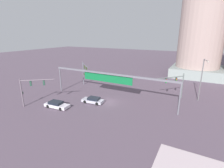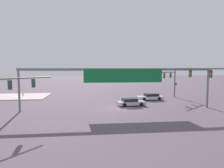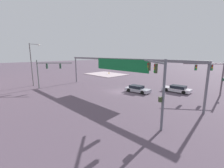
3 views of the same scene
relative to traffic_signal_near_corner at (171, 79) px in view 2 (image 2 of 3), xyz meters
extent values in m
plane|color=#584958|center=(12.08, 8.63, -3.88)|extent=(238.61, 238.61, 0.00)
cube|color=#C2AFB6|center=(31.36, -4.90, -3.80)|extent=(12.32, 9.24, 0.15)
cylinder|color=#675A64|center=(-1.21, -0.97, -1.07)|extent=(0.25, 0.25, 5.62)
cylinder|color=#675A64|center=(1.22, 0.95, 1.33)|extent=(4.97, 4.00, 0.19)
cube|color=#224234|center=(0.22, 0.16, 0.71)|extent=(0.41, 0.40, 0.95)
cylinder|color=red|center=(0.12, 0.29, 1.00)|extent=(0.19, 0.17, 0.20)
cylinder|color=orange|center=(0.12, 0.29, 0.70)|extent=(0.19, 0.17, 0.20)
cylinder|color=green|center=(0.12, 0.29, 0.40)|extent=(0.19, 0.17, 0.20)
cube|color=#224234|center=(2.10, 1.65, 0.71)|extent=(0.41, 0.40, 0.95)
cylinder|color=red|center=(2.00, 1.77, 1.00)|extent=(0.19, 0.17, 0.20)
cylinder|color=orange|center=(2.00, 1.77, 0.70)|extent=(0.19, 0.17, 0.20)
cylinder|color=green|center=(2.00, 1.77, 0.40)|extent=(0.19, 0.17, 0.20)
cube|color=#224234|center=(-1.37, -0.77, -1.17)|extent=(0.38, 0.37, 0.44)
cylinder|color=slate|center=(2.31, 14.50, 2.09)|extent=(5.18, 4.67, 0.17)
cube|color=#324024|center=(1.56, 15.18, 1.48)|extent=(0.41, 0.41, 0.95)
cylinder|color=red|center=(1.67, 15.29, 1.78)|extent=(0.19, 0.18, 0.20)
cylinder|color=orange|center=(1.67, 15.29, 1.48)|extent=(0.19, 0.18, 0.20)
cylinder|color=green|center=(1.67, 15.29, 1.18)|extent=(0.19, 0.18, 0.20)
cube|color=#324024|center=(3.32, 13.59, 1.48)|extent=(0.41, 0.41, 0.95)
cylinder|color=red|center=(3.43, 13.71, 1.78)|extent=(0.19, 0.18, 0.20)
cylinder|color=orange|center=(3.43, 13.71, 1.48)|extent=(0.19, 0.18, 0.20)
cylinder|color=green|center=(3.43, 13.71, 1.18)|extent=(0.19, 0.18, 0.20)
cylinder|color=#5A6561|center=(23.02, 15.98, 1.12)|extent=(4.57, 5.17, 0.16)
cube|color=#284536|center=(24.01, 17.10, 0.51)|extent=(0.41, 0.41, 0.95)
cylinder|color=red|center=(24.13, 17.00, 0.81)|extent=(0.18, 0.19, 0.20)
cylinder|color=orange|center=(24.13, 17.00, 0.51)|extent=(0.18, 0.19, 0.20)
cylinder|color=green|center=(24.13, 17.00, 0.21)|extent=(0.18, 0.19, 0.20)
cube|color=#284536|center=(22.31, 15.17, 0.51)|extent=(0.41, 0.41, 0.95)
cylinder|color=red|center=(22.43, 15.06, 0.81)|extent=(0.18, 0.19, 0.20)
cylinder|color=orange|center=(22.43, 15.06, 0.51)|extent=(0.18, 0.19, 0.20)
cylinder|color=green|center=(22.43, 15.06, 0.21)|extent=(0.18, 0.19, 0.20)
cylinder|color=slate|center=(-1.67, 9.62, -1.04)|extent=(0.28, 0.28, 5.67)
cylinder|color=slate|center=(25.83, 9.62, -1.04)|extent=(0.28, 0.28, 5.67)
cube|color=slate|center=(12.08, 9.62, 1.97)|extent=(27.91, 0.35, 0.35)
cube|color=#0F6533|center=(11.36, 9.84, 1.06)|extent=(11.36, 0.08, 1.93)
cube|color=silver|center=(4.89, 1.79, -3.44)|extent=(4.99, 2.25, 0.55)
cube|color=black|center=(4.60, 1.77, -2.92)|extent=(2.65, 1.83, 0.50)
cylinder|color=black|center=(6.32, 2.78, -3.56)|extent=(0.66, 0.27, 0.64)
cylinder|color=black|center=(6.46, 1.05, -3.56)|extent=(0.66, 0.27, 0.64)
cylinder|color=black|center=(3.32, 2.53, -3.56)|extent=(0.66, 0.27, 0.64)
cylinder|color=black|center=(3.47, 0.80, -3.56)|extent=(0.66, 0.27, 0.64)
cube|color=#AFADBD|center=(9.59, 6.98, -3.44)|extent=(4.61, 2.23, 0.55)
cube|color=black|center=(9.86, 7.01, -2.92)|extent=(2.46, 1.80, 0.50)
cylinder|color=black|center=(8.31, 6.01, -3.56)|extent=(0.66, 0.29, 0.64)
cylinder|color=black|center=(8.14, 7.67, -3.56)|extent=(0.66, 0.29, 0.64)
cylinder|color=black|center=(11.05, 6.30, -3.56)|extent=(0.66, 0.29, 0.64)
cylinder|color=black|center=(10.88, 7.95, -3.56)|extent=(0.66, 0.29, 0.64)
cylinder|color=gold|center=(30.39, -5.40, -3.45)|extent=(0.22, 0.22, 0.55)
sphere|color=orange|center=(30.39, -5.40, -3.11)|extent=(0.18, 0.18, 0.18)
cylinder|color=orange|center=(30.55, -5.40, -3.43)|extent=(0.12, 0.10, 0.10)
camera|label=1|loc=(28.45, -19.61, 9.77)|focal=27.15mm
camera|label=2|loc=(16.02, 37.17, 2.21)|focal=31.04mm
camera|label=3|loc=(-6.28, 28.85, 2.92)|focal=24.57mm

